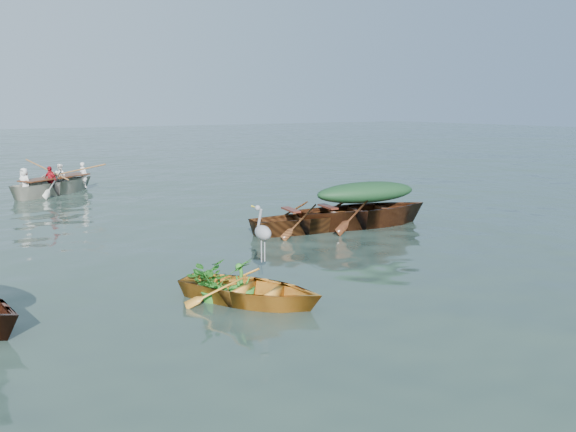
% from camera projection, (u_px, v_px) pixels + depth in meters
% --- Properties ---
extents(ground, '(140.00, 140.00, 0.00)m').
position_uv_depth(ground, '(285.00, 258.00, 11.17)').
color(ground, '#2F4238').
rests_on(ground, ground).
extents(yellow_dinghy, '(2.66, 3.12, 0.77)m').
position_uv_depth(yellow_dinghy, '(251.00, 302.00, 8.65)').
color(yellow_dinghy, orange).
rests_on(yellow_dinghy, ground).
extents(green_tarp_boat, '(5.10, 2.32, 1.18)m').
position_uv_depth(green_tarp_boat, '(365.00, 226.00, 14.11)').
color(green_tarp_boat, '#4C2911').
rests_on(green_tarp_boat, ground).
extents(open_wooden_boat, '(4.23, 1.82, 0.94)m').
position_uv_depth(open_wooden_boat, '(309.00, 231.00, 13.51)').
color(open_wooden_boat, brown).
rests_on(open_wooden_boat, ground).
extents(rowed_boat, '(4.58, 3.51, 1.09)m').
position_uv_depth(rowed_boat, '(57.00, 194.00, 19.15)').
color(rowed_boat, beige).
rests_on(rowed_boat, ground).
extents(green_tarp_cover, '(2.81, 1.28, 0.52)m').
position_uv_depth(green_tarp_cover, '(366.00, 193.00, 13.94)').
color(green_tarp_cover, '#193D20').
rests_on(green_tarp_cover, green_tarp_boat).
extents(thwart_benches, '(2.13, 1.04, 0.04)m').
position_uv_depth(thwart_benches, '(310.00, 211.00, 13.41)').
color(thwart_benches, '#4F1D12').
rests_on(thwart_benches, open_wooden_boat).
extents(heron, '(0.45, 0.49, 0.92)m').
position_uv_depth(heron, '(263.00, 241.00, 9.00)').
color(heron, '#95969D').
rests_on(heron, yellow_dinghy).
extents(dinghy_weeds, '(1.08, 1.14, 0.60)m').
position_uv_depth(dinghy_weeds, '(220.00, 255.00, 8.75)').
color(dinghy_weeds, '#2C761F').
rests_on(dinghy_weeds, yellow_dinghy).
extents(rowers, '(3.35, 2.69, 0.76)m').
position_uv_depth(rowers, '(55.00, 167.00, 18.97)').
color(rowers, silver).
rests_on(rowers, rowed_boat).
extents(oars, '(1.86, 2.53, 0.06)m').
position_uv_depth(oars, '(55.00, 177.00, 19.04)').
color(oars, brown).
rests_on(oars, rowed_boat).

